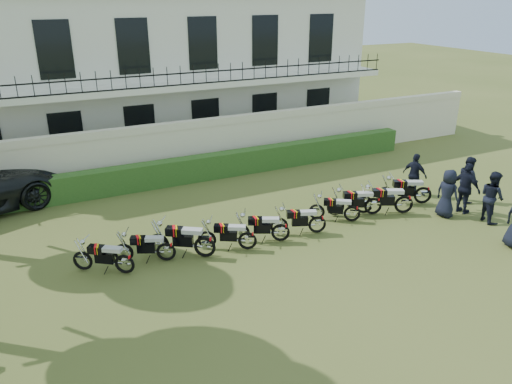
{
  "coord_description": "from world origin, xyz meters",
  "views": [
    {
      "loc": [
        -6.19,
        -11.02,
        7.13
      ],
      "look_at": [
        0.35,
        2.42,
        1.14
      ],
      "focal_mm": 35.0,
      "sensor_mm": 36.0,
      "label": 1
    }
  ],
  "objects_px": {
    "officer_1": "(492,197)",
    "officer_4": "(468,179)",
    "motorcycle_2": "(205,242)",
    "motorcycle_1": "(166,247)",
    "motorcycle_7": "(373,202)",
    "motorcycle_9": "(423,191)",
    "motorcycle_3": "(247,236)",
    "officer_3": "(447,193)",
    "motorcycle_8": "(404,200)",
    "motorcycle_0": "(124,260)",
    "motorcycle_5": "(317,220)",
    "motorcycle_6": "(352,210)",
    "motorcycle_4": "(281,228)",
    "officer_2": "(466,189)",
    "officer_5": "(415,175)"
  },
  "relations": [
    {
      "from": "motorcycle_3",
      "to": "officer_4",
      "type": "bearing_deg",
      "value": -60.94
    },
    {
      "from": "officer_3",
      "to": "officer_4",
      "type": "height_order",
      "value": "officer_4"
    },
    {
      "from": "motorcycle_0",
      "to": "motorcycle_6",
      "type": "distance_m",
      "value": 7.52
    },
    {
      "from": "motorcycle_2",
      "to": "motorcycle_5",
      "type": "distance_m",
      "value": 3.75
    },
    {
      "from": "officer_1",
      "to": "officer_4",
      "type": "height_order",
      "value": "officer_1"
    },
    {
      "from": "motorcycle_2",
      "to": "motorcycle_4",
      "type": "height_order",
      "value": "motorcycle_2"
    },
    {
      "from": "motorcycle_2",
      "to": "motorcycle_4",
      "type": "bearing_deg",
      "value": -57.86
    },
    {
      "from": "motorcycle_0",
      "to": "motorcycle_3",
      "type": "height_order",
      "value": "same"
    },
    {
      "from": "motorcycle_7",
      "to": "officer_4",
      "type": "xyz_separation_m",
      "value": [
        3.87,
        -0.46,
        0.36
      ]
    },
    {
      "from": "motorcycle_1",
      "to": "motorcycle_9",
      "type": "distance_m",
      "value": 9.51
    },
    {
      "from": "motorcycle_9",
      "to": "officer_5",
      "type": "relative_size",
      "value": 1.12
    },
    {
      "from": "motorcycle_6",
      "to": "officer_5",
      "type": "height_order",
      "value": "officer_5"
    },
    {
      "from": "officer_4",
      "to": "officer_2",
      "type": "bearing_deg",
      "value": 148.2
    },
    {
      "from": "motorcycle_9",
      "to": "officer_3",
      "type": "distance_m",
      "value": 1.18
    },
    {
      "from": "motorcycle_8",
      "to": "officer_1",
      "type": "bearing_deg",
      "value": -102.24
    },
    {
      "from": "motorcycle_5",
      "to": "motorcycle_7",
      "type": "bearing_deg",
      "value": -60.84
    },
    {
      "from": "motorcycle_9",
      "to": "officer_3",
      "type": "height_order",
      "value": "officer_3"
    },
    {
      "from": "officer_3",
      "to": "officer_5",
      "type": "bearing_deg",
      "value": -20.11
    },
    {
      "from": "motorcycle_0",
      "to": "motorcycle_5",
      "type": "xyz_separation_m",
      "value": [
        6.02,
        -0.18,
        0.0
      ]
    },
    {
      "from": "motorcycle_1",
      "to": "motorcycle_8",
      "type": "bearing_deg",
      "value": -68.78
    },
    {
      "from": "motorcycle_2",
      "to": "motorcycle_9",
      "type": "relative_size",
      "value": 0.95
    },
    {
      "from": "officer_1",
      "to": "officer_5",
      "type": "distance_m",
      "value": 2.96
    },
    {
      "from": "motorcycle_2",
      "to": "officer_4",
      "type": "bearing_deg",
      "value": -57.09
    },
    {
      "from": "motorcycle_6",
      "to": "motorcycle_5",
      "type": "bearing_deg",
      "value": 132.33
    },
    {
      "from": "motorcycle_5",
      "to": "motorcycle_8",
      "type": "height_order",
      "value": "motorcycle_8"
    },
    {
      "from": "motorcycle_5",
      "to": "officer_5",
      "type": "bearing_deg",
      "value": -56.19
    },
    {
      "from": "motorcycle_1",
      "to": "officer_4",
      "type": "bearing_deg",
      "value": -68.48
    },
    {
      "from": "motorcycle_3",
      "to": "officer_2",
      "type": "bearing_deg",
      "value": -66.42
    },
    {
      "from": "officer_2",
      "to": "officer_3",
      "type": "relative_size",
      "value": 1.07
    },
    {
      "from": "motorcycle_4",
      "to": "motorcycle_6",
      "type": "relative_size",
      "value": 1.13
    },
    {
      "from": "officer_4",
      "to": "officer_5",
      "type": "bearing_deg",
      "value": 67.22
    },
    {
      "from": "motorcycle_9",
      "to": "motorcycle_6",
      "type": "bearing_deg",
      "value": 119.26
    },
    {
      "from": "motorcycle_7",
      "to": "motorcycle_8",
      "type": "height_order",
      "value": "motorcycle_8"
    },
    {
      "from": "motorcycle_3",
      "to": "motorcycle_7",
      "type": "height_order",
      "value": "motorcycle_7"
    },
    {
      "from": "motorcycle_7",
      "to": "motorcycle_9",
      "type": "bearing_deg",
      "value": -68.43
    },
    {
      "from": "motorcycle_6",
      "to": "officer_4",
      "type": "height_order",
      "value": "officer_4"
    },
    {
      "from": "motorcycle_4",
      "to": "motorcycle_5",
      "type": "bearing_deg",
      "value": -64.58
    },
    {
      "from": "motorcycle_2",
      "to": "motorcycle_7",
      "type": "relative_size",
      "value": 0.96
    },
    {
      "from": "motorcycle_6",
      "to": "motorcycle_9",
      "type": "relative_size",
      "value": 0.81
    },
    {
      "from": "motorcycle_4",
      "to": "officer_4",
      "type": "xyz_separation_m",
      "value": [
        7.68,
        -0.1,
        0.39
      ]
    },
    {
      "from": "motorcycle_8",
      "to": "motorcycle_1",
      "type": "bearing_deg",
      "value": 113.11
    },
    {
      "from": "motorcycle_4",
      "to": "motorcycle_5",
      "type": "distance_m",
      "value": 1.32
    },
    {
      "from": "motorcycle_8",
      "to": "motorcycle_9",
      "type": "bearing_deg",
      "value": -47.27
    },
    {
      "from": "motorcycle_7",
      "to": "motorcycle_9",
      "type": "relative_size",
      "value": 0.99
    },
    {
      "from": "motorcycle_6",
      "to": "motorcycle_2",
      "type": "bearing_deg",
      "value": 125.58
    },
    {
      "from": "motorcycle_4",
      "to": "motorcycle_7",
      "type": "height_order",
      "value": "motorcycle_7"
    },
    {
      "from": "motorcycle_1",
      "to": "motorcycle_4",
      "type": "relative_size",
      "value": 0.99
    },
    {
      "from": "motorcycle_1",
      "to": "motorcycle_3",
      "type": "xyz_separation_m",
      "value": [
        2.36,
        -0.4,
        0.01
      ]
    },
    {
      "from": "motorcycle_7",
      "to": "officer_3",
      "type": "xyz_separation_m",
      "value": [
        2.15,
        -1.16,
        0.36
      ]
    },
    {
      "from": "motorcycle_4",
      "to": "officer_2",
      "type": "distance_m",
      "value": 6.8
    }
  ]
}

